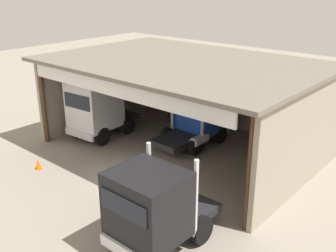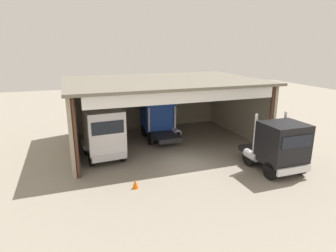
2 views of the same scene
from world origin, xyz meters
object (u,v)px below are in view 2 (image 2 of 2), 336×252
Objects in this scene: truck_black_center_right_bay at (279,146)px; oil_drum at (116,128)px; traffic_cone at (135,184)px; tool_cart at (118,130)px; truck_blue_right_bay at (159,117)px; truck_white_yard_outside at (103,133)px.

oil_drum is at bearing -56.20° from truck_black_center_right_bay.
traffic_cone is (-9.19, 0.85, -1.49)m from truck_black_center_right_bay.
truck_black_center_right_bay is 5.42× the size of oil_drum.
oil_drum is at bearing 87.43° from tool_cart.
truck_blue_right_bay reaches higher than tool_cart.
truck_blue_right_bay is at bearing -62.03° from truck_black_center_right_bay.
truck_blue_right_bay is at bearing -28.49° from tool_cart.
traffic_cone is (1.06, -5.01, -1.70)m from truck_white_yard_outside.
truck_black_center_right_bay is 4.67× the size of tool_cart.
truck_black_center_right_bay reaches higher than traffic_cone.
truck_white_yard_outside is at bearing -106.39° from oil_drum.
tool_cart reaches higher than traffic_cone.
truck_black_center_right_bay is at bearing -61.24° from truck_blue_right_bay.
truck_white_yard_outside is 4.91× the size of tool_cart.
truck_blue_right_bay is at bearing -149.78° from truck_white_yard_outside.
tool_cart is 1.79× the size of traffic_cone.
truck_black_center_right_bay reaches higher than oil_drum.
tool_cart is at bearing -113.64° from truck_white_yard_outside.
truck_blue_right_bay is 9.73m from traffic_cone.
truck_white_yard_outside is at bearing -109.18° from tool_cart.
oil_drum is (-3.30, 2.99, -1.48)m from truck_blue_right_bay.
oil_drum is (-8.30, 12.48, -1.34)m from truck_black_center_right_bay.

